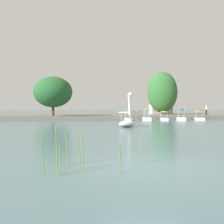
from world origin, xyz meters
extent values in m
plane|color=slate|center=(0.00, 0.00, 0.00)|extent=(496.55, 496.55, 0.00)
cube|color=#6B665B|center=(0.00, 40.77, 0.29)|extent=(144.88, 20.82, 0.57)
ellipsoid|color=white|center=(2.05, 16.76, 0.30)|extent=(2.36, 2.91, 0.59)
cylinder|color=white|center=(2.43, 17.50, 1.75)|extent=(0.52, 0.71, 2.56)
sphere|color=white|center=(2.53, 17.69, 3.03)|extent=(0.65, 0.65, 0.48)
cone|color=yellow|center=(2.62, 17.87, 3.03)|extent=(0.37, 0.38, 0.27)
cube|color=white|center=(1.95, 16.58, 1.36)|extent=(1.50, 1.50, 0.08)
cylinder|color=silver|center=(2.40, 16.35, 0.98)|extent=(0.04, 0.04, 0.77)
cylinder|color=silver|center=(1.50, 16.81, 0.98)|extent=(0.04, 0.04, 0.77)
cube|color=white|center=(4.02, 28.50, 0.19)|extent=(1.27, 1.90, 0.37)
ellipsoid|color=#2DB7D1|center=(4.02, 28.50, 1.43)|extent=(0.91, 1.06, 0.20)
cylinder|color=#B7B7BF|center=(3.76, 28.92, 0.90)|extent=(0.04, 0.04, 1.06)
cylinder|color=#B7B7BF|center=(4.38, 28.84, 0.90)|extent=(0.04, 0.04, 1.06)
cylinder|color=#B7B7BF|center=(3.66, 28.16, 0.90)|extent=(0.04, 0.04, 1.06)
cylinder|color=#B7B7BF|center=(4.28, 28.07, 0.90)|extent=(0.04, 0.04, 1.06)
cube|color=white|center=(6.65, 28.37, 0.22)|extent=(1.20, 2.13, 0.45)
ellipsoid|color=#8CCC38|center=(6.65, 28.37, 1.58)|extent=(0.94, 1.30, 0.20)
cylinder|color=#B7B7BF|center=(6.36, 28.89, 1.01)|extent=(0.04, 0.04, 1.13)
cylinder|color=#B7B7BF|center=(7.02, 28.84, 1.01)|extent=(0.04, 0.04, 1.13)
cylinder|color=#B7B7BF|center=(6.27, 27.91, 1.01)|extent=(0.04, 0.04, 1.13)
cylinder|color=#B7B7BF|center=(6.94, 27.86, 1.01)|extent=(0.04, 0.04, 1.13)
cube|color=white|center=(9.19, 28.69, 0.18)|extent=(1.18, 1.84, 0.36)
ellipsoid|color=yellow|center=(9.19, 28.69, 1.21)|extent=(1.05, 1.20, 0.20)
cylinder|color=#B7B7BF|center=(8.87, 29.17, 0.79)|extent=(0.04, 0.04, 0.85)
cylinder|color=#B7B7BF|center=(9.61, 29.08, 0.79)|extent=(0.04, 0.04, 0.85)
cylinder|color=#B7B7BF|center=(8.77, 28.30, 0.79)|extent=(0.04, 0.04, 0.85)
cylinder|color=#B7B7BF|center=(9.51, 28.21, 0.79)|extent=(0.04, 0.04, 0.85)
cube|color=white|center=(11.55, 28.34, 0.22)|extent=(1.51, 2.28, 0.45)
ellipsoid|color=teal|center=(11.55, 28.34, 1.59)|extent=(1.15, 1.37, 0.20)
cylinder|color=#B7B7BF|center=(11.29, 28.89, 1.02)|extent=(0.04, 0.04, 1.14)
cylinder|color=#B7B7BF|center=(12.01, 28.73, 1.02)|extent=(0.04, 0.04, 1.14)
cylinder|color=#B7B7BF|center=(11.09, 27.95, 1.02)|extent=(0.04, 0.04, 1.14)
cylinder|color=#B7B7BF|center=(11.80, 27.79, 1.02)|extent=(0.04, 0.04, 1.14)
cube|color=white|center=(14.36, 28.84, 0.18)|extent=(1.59, 2.21, 0.36)
ellipsoid|color=orange|center=(14.36, 28.84, 1.28)|extent=(1.28, 1.09, 0.20)
cylinder|color=#B7B7BF|center=(13.97, 29.28, 0.82)|extent=(0.04, 0.04, 0.92)
cylinder|color=#B7B7BF|center=(14.87, 29.12, 0.82)|extent=(0.04, 0.04, 0.92)
cylinder|color=#B7B7BF|center=(13.85, 28.56, 0.82)|extent=(0.04, 0.04, 0.92)
cylinder|color=#B7B7BF|center=(14.75, 28.40, 0.82)|extent=(0.04, 0.04, 0.92)
cylinder|color=#4C3823|center=(-6.60, 32.44, 1.74)|extent=(0.39, 0.39, 2.32)
ellipsoid|color=#235628|center=(-6.60, 32.44, 4.13)|extent=(7.97, 7.91, 4.55)
cylinder|color=#4C3823|center=(12.11, 39.41, 2.25)|extent=(0.55, 0.55, 3.35)
ellipsoid|color=#2D662D|center=(12.11, 39.41, 4.60)|extent=(6.50, 5.88, 7.39)
cube|color=black|center=(17.24, 32.64, 1.03)|extent=(0.25, 0.23, 0.90)
cube|color=beige|center=(17.24, 32.64, 1.78)|extent=(0.27, 0.25, 0.60)
sphere|color=tan|center=(17.24, 32.64, 2.18)|extent=(0.20, 0.20, 0.20)
torus|color=black|center=(6.54, 32.55, 0.92)|extent=(0.68, 0.22, 0.69)
torus|color=black|center=(5.56, 32.81, 0.92)|extent=(0.68, 0.22, 0.69)
cube|color=#1E59A5|center=(6.05, 32.68, 1.04)|extent=(0.89, 0.27, 0.04)
cylinder|color=#1E59A5|center=(5.86, 32.73, 1.13)|extent=(0.03, 0.03, 0.29)
cube|color=silver|center=(12.96, 43.40, 1.50)|extent=(4.50, 2.40, 1.86)
cube|color=black|center=(12.96, 43.40, 1.87)|extent=(4.17, 2.39, 0.52)
cylinder|color=#568E38|center=(-1.95, -0.20, 0.53)|extent=(0.11, 0.15, 1.06)
cylinder|color=#568E38|center=(-2.06, 0.45, 0.53)|extent=(0.13, 0.05, 1.06)
cylinder|color=#568E38|center=(-0.45, 0.09, 0.50)|extent=(0.04, 0.03, 1.01)
cylinder|color=#568E38|center=(-0.91, -0.88, 0.41)|extent=(0.10, 0.09, 0.82)
cylinder|color=#568E38|center=(-2.53, -0.85, 0.41)|extent=(0.05, 0.08, 0.81)
cylinder|color=#568E38|center=(-2.42, 0.31, 0.52)|extent=(0.10, 0.05, 1.04)
cylinder|color=#568E38|center=(-2.60, -0.95, 0.65)|extent=(0.08, 0.13, 1.29)
cylinder|color=#568E38|center=(-2.97, -0.94, 0.70)|extent=(0.11, 0.04, 1.39)
cylinder|color=#568E38|center=(-0.08, 0.49, 0.47)|extent=(0.04, 0.03, 0.93)
camera|label=1|loc=(-1.86, -8.03, 1.77)|focal=42.98mm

